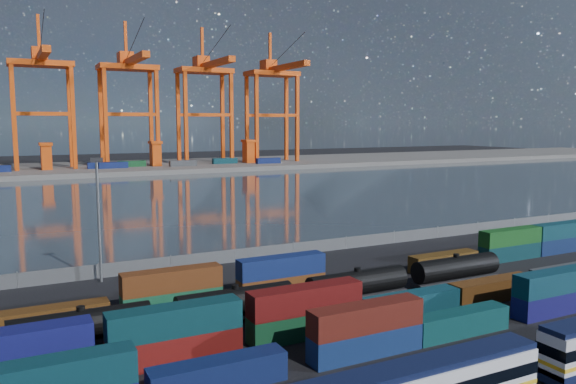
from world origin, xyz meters
name	(u,v)px	position (x,y,z in m)	size (l,w,h in m)	color
ground	(405,305)	(0.00, 0.00, 0.00)	(700.00, 700.00, 0.00)	black
harbor_water	(168,198)	(0.00, 105.00, 0.01)	(700.00, 700.00, 0.00)	#2F3A43
far_quay	(106,168)	(0.00, 210.00, 1.00)	(700.00, 70.00, 2.00)	#514F4C
distant_mountains	(40,47)	(63.02, 1600.00, 220.29)	(2470.00, 1100.00, 520.00)	#1E2630
container_row_south	(328,341)	(-16.30, -9.74, 2.08)	(139.11, 2.29, 4.87)	#414246
container_row_mid	(322,315)	(-12.98, -3.18, 1.88)	(128.24, 2.41, 5.14)	#484C4E
container_row_north	(351,268)	(-0.75, 10.14, 2.19)	(127.75, 2.28, 4.87)	#12125B
tanker_string	(163,315)	(-27.35, 3.80, 2.04)	(90.76, 2.85, 4.08)	black
waterfront_fence	(294,249)	(0.00, 28.00, 1.00)	(160.12, 0.12, 2.20)	#595B5E
yard_light_mast	(98,213)	(-30.00, 26.00, 9.30)	(1.60, 0.40, 16.60)	slate
gantry_cranes	(87,78)	(-7.50, 203.27, 40.00)	(200.10, 48.19, 65.26)	#E24A0F
quay_containers	(84,166)	(-11.00, 195.46, 3.30)	(172.58, 10.99, 2.60)	navy
straddle_carriers	(103,154)	(-2.50, 200.00, 7.82)	(140.00, 7.00, 11.10)	#E24A0F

